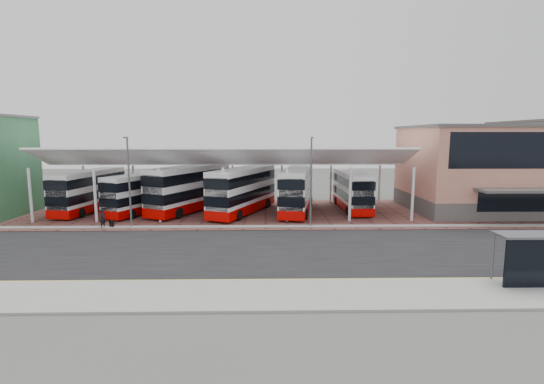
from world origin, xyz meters
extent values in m
plane|color=#494B46|center=(0.00, 0.00, 0.00)|extent=(140.00, 140.00, 0.00)
cube|color=black|center=(0.00, -1.00, 0.01)|extent=(120.00, 14.00, 0.02)
cube|color=brown|center=(2.00, 13.00, 0.03)|extent=(72.00, 16.00, 0.06)
cube|color=gray|center=(0.00, -9.00, 0.07)|extent=(120.00, 4.00, 0.14)
cube|color=gray|center=(0.00, 6.20, 0.07)|extent=(120.00, 0.80, 0.14)
cube|color=gold|center=(0.00, -7.00, 0.03)|extent=(120.00, 0.12, 0.01)
cube|color=gold|center=(0.00, -6.70, 0.03)|extent=(120.00, 0.12, 0.01)
cylinder|color=white|center=(-24.00, 8.50, 2.60)|extent=(0.26, 0.26, 5.20)
cylinder|color=white|center=(-24.00, 19.50, 2.30)|extent=(0.26, 0.26, 4.60)
cylinder|color=white|center=(-18.00, 8.50, 2.60)|extent=(0.26, 0.26, 5.20)
cylinder|color=white|center=(-18.00, 19.50, 2.30)|extent=(0.26, 0.26, 4.60)
cylinder|color=white|center=(-12.00, 8.50, 2.60)|extent=(0.26, 0.26, 5.20)
cylinder|color=white|center=(-12.00, 19.50, 2.30)|extent=(0.26, 0.26, 4.60)
cylinder|color=white|center=(-6.00, 8.50, 2.60)|extent=(0.26, 0.26, 5.20)
cylinder|color=white|center=(-6.00, 19.50, 2.30)|extent=(0.26, 0.26, 4.60)
cylinder|color=white|center=(0.00, 8.50, 2.60)|extent=(0.26, 0.26, 5.20)
cylinder|color=white|center=(0.00, 19.50, 2.30)|extent=(0.26, 0.26, 4.60)
cylinder|color=white|center=(6.00, 8.50, 2.60)|extent=(0.26, 0.26, 5.20)
cylinder|color=white|center=(6.00, 19.50, 2.30)|extent=(0.26, 0.26, 4.60)
cylinder|color=white|center=(12.00, 8.50, 2.60)|extent=(0.26, 0.26, 5.20)
cylinder|color=white|center=(12.00, 19.50, 2.30)|extent=(0.26, 0.26, 4.60)
cube|color=white|center=(-6.00, 10.70, 6.10)|extent=(37.00, 4.95, 1.95)
cube|color=white|center=(-6.00, 16.30, 5.90)|extent=(37.00, 7.12, 1.43)
cube|color=#53504E|center=(23.00, 14.00, 0.90)|extent=(18.00, 12.00, 1.80)
cube|color=tan|center=(23.00, 14.00, 5.40)|extent=(18.00, 12.00, 7.20)
cube|color=black|center=(23.00, 8.10, 6.80)|extent=(16.00, 0.25, 3.40)
cube|color=black|center=(23.00, 8.10, 2.10)|extent=(10.00, 0.25, 2.20)
cube|color=#53504E|center=(23.00, 7.00, 3.20)|extent=(11.00, 2.40, 0.25)
cube|color=#53504E|center=(23.00, 14.00, 9.10)|extent=(18.40, 12.40, 0.30)
cylinder|color=#57585F|center=(-14.00, 6.30, 4.00)|extent=(0.16, 0.16, 8.00)
cube|color=#57585F|center=(-14.00, 6.00, 8.00)|extent=(0.15, 0.90, 0.15)
cylinder|color=#57585F|center=(2.00, 6.30, 4.00)|extent=(0.16, 0.16, 8.00)
cube|color=#57585F|center=(2.00, 6.00, 8.00)|extent=(0.15, 0.90, 0.15)
cube|color=white|center=(-21.00, 14.13, 2.38)|extent=(4.08, 10.89, 4.16)
cube|color=#C60200|center=(-21.00, 14.13, 0.69)|extent=(4.13, 10.94, 0.87)
cube|color=black|center=(-21.00, 14.13, 1.95)|extent=(4.13, 10.94, 0.92)
cube|color=black|center=(-21.00, 14.13, 3.49)|extent=(4.13, 10.94, 0.92)
cube|color=black|center=(-21.84, 8.93, 2.29)|extent=(2.16, 0.44, 3.48)
cylinder|color=black|center=(-22.73, 10.96, 0.54)|extent=(0.42, 1.00, 0.97)
cylinder|color=black|center=(-20.35, 10.58, 0.54)|extent=(0.42, 1.00, 0.97)
cylinder|color=black|center=(-21.65, 17.68, 0.54)|extent=(0.42, 1.00, 0.97)
cylinder|color=black|center=(-19.26, 17.30, 0.54)|extent=(0.42, 1.00, 0.97)
cube|color=white|center=(-14.92, 13.32, 2.25)|extent=(6.05, 10.11, 3.92)
cube|color=#C60200|center=(-14.92, 13.32, 0.65)|extent=(6.10, 10.15, 0.82)
cube|color=black|center=(-14.92, 13.32, 1.84)|extent=(6.10, 10.15, 0.87)
cube|color=black|center=(-14.92, 13.32, 3.29)|extent=(6.10, 10.15, 0.87)
cube|color=black|center=(-16.88, 8.76, 2.16)|extent=(1.92, 0.89, 3.28)
cylinder|color=black|center=(-17.23, 10.83, 0.52)|extent=(0.59, 0.94, 0.91)
cylinder|color=black|center=(-15.14, 9.93, 0.52)|extent=(0.59, 0.94, 0.91)
cylinder|color=black|center=(-14.69, 16.72, 0.52)|extent=(0.59, 0.94, 0.91)
cylinder|color=black|center=(-12.60, 15.82, 0.52)|extent=(0.59, 0.94, 0.91)
cube|color=white|center=(-10.14, 14.00, 2.64)|extent=(7.56, 11.80, 4.62)
cube|color=#C60200|center=(-10.14, 14.00, 0.76)|extent=(7.61, 11.86, 0.97)
cube|color=black|center=(-10.14, 14.00, 2.15)|extent=(7.61, 11.86, 1.02)
cube|color=black|center=(-10.14, 14.00, 3.87)|extent=(7.61, 11.86, 1.02)
cube|color=black|center=(-12.68, 8.73, 2.53)|extent=(2.22, 1.15, 3.87)
cylinder|color=black|center=(-12.99, 11.18, 0.60)|extent=(0.74, 1.10, 1.07)
cylinder|color=black|center=(-10.57, 10.01, 0.60)|extent=(0.74, 1.10, 1.07)
cylinder|color=black|center=(-9.70, 17.99, 0.60)|extent=(0.74, 1.10, 1.07)
cylinder|color=black|center=(-7.28, 16.82, 0.60)|extent=(0.74, 1.10, 1.07)
cube|color=white|center=(-4.37, 12.86, 2.56)|extent=(6.83, 11.57, 4.48)
cube|color=#C60200|center=(-4.37, 12.86, 0.74)|extent=(6.88, 11.62, 0.94)
cube|color=black|center=(-4.37, 12.86, 2.09)|extent=(6.88, 11.62, 0.99)
cube|color=black|center=(-4.37, 12.86, 3.76)|extent=(6.88, 11.62, 0.99)
cube|color=black|center=(-6.56, 7.62, 2.45)|extent=(2.20, 1.00, 3.75)
cylinder|color=black|center=(-6.98, 9.98, 0.58)|extent=(0.67, 1.07, 1.04)
cylinder|color=black|center=(-4.58, 8.97, 0.58)|extent=(0.67, 1.07, 1.04)
cylinder|color=black|center=(-4.15, 16.74, 0.58)|extent=(0.67, 1.07, 1.04)
cylinder|color=black|center=(-1.75, 15.73, 0.58)|extent=(0.67, 1.07, 1.04)
cube|color=white|center=(1.35, 13.26, 2.49)|extent=(4.53, 11.42, 4.36)
cube|color=#C60200|center=(1.35, 13.26, 0.72)|extent=(4.57, 11.47, 0.91)
cube|color=black|center=(1.35, 13.26, 2.04)|extent=(4.57, 11.47, 0.96)
cube|color=black|center=(1.35, 13.26, 3.66)|extent=(4.57, 11.47, 0.96)
cube|color=black|center=(0.34, 7.83, 2.39)|extent=(2.26, 0.52, 3.65)
cylinder|color=black|center=(-0.55, 9.98, 0.57)|extent=(0.46, 1.05, 1.01)
cylinder|color=black|center=(1.95, 9.52, 0.57)|extent=(0.46, 1.05, 1.01)
cylinder|color=black|center=(0.76, 17.00, 0.57)|extent=(0.46, 1.05, 1.01)
cylinder|color=black|center=(3.25, 16.53, 0.57)|extent=(0.46, 1.05, 1.01)
cube|color=white|center=(7.50, 14.46, 2.25)|extent=(2.36, 10.04, 3.92)
cube|color=#C60200|center=(7.50, 14.46, 0.65)|extent=(2.40, 10.08, 0.82)
cube|color=black|center=(7.50, 14.46, 1.84)|extent=(2.40, 10.08, 0.87)
cube|color=black|center=(7.50, 14.46, 3.30)|extent=(2.40, 10.08, 0.87)
cube|color=black|center=(7.55, 9.49, 2.16)|extent=(2.05, 0.11, 3.28)
cylinder|color=black|center=(6.39, 11.24, 0.52)|extent=(0.26, 0.91, 0.91)
cylinder|color=black|center=(8.67, 11.26, 0.52)|extent=(0.26, 0.91, 0.91)
cylinder|color=black|center=(6.34, 17.66, 0.52)|extent=(0.26, 0.91, 0.91)
cylinder|color=black|center=(8.61, 17.68, 0.52)|extent=(0.26, 0.91, 0.91)
imported|color=black|center=(-16.38, 6.00, 0.92)|extent=(0.63, 0.74, 1.72)
cube|color=black|center=(-15.73, 6.28, 0.37)|extent=(0.36, 0.26, 0.62)
cube|color=black|center=(12.18, -8.43, 1.47)|extent=(3.19, 0.15, 2.66)
cube|color=#57585F|center=(12.19, -7.80, 2.85)|extent=(3.41, 1.62, 0.13)
cylinder|color=#57585F|center=(10.71, -7.15, 1.47)|extent=(0.11, 0.11, 2.66)
camera|label=1|loc=(-2.12, -28.24, 8.17)|focal=26.00mm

